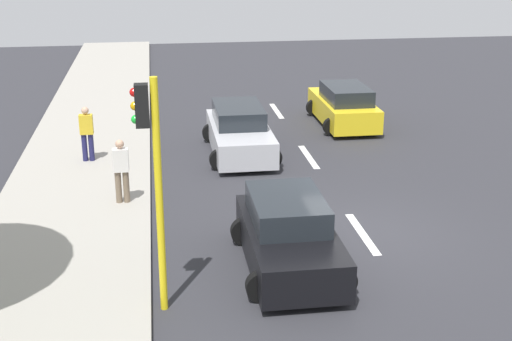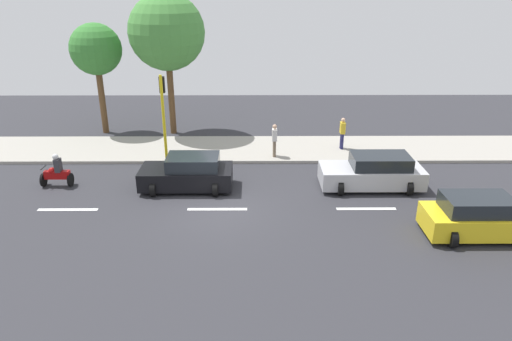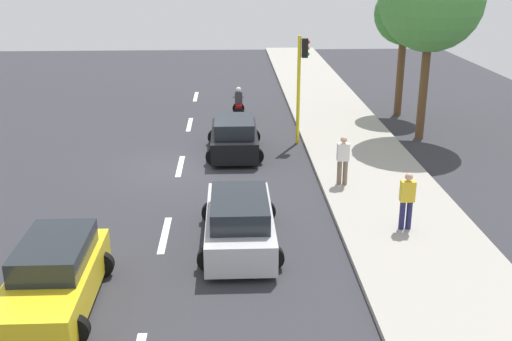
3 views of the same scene
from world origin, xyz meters
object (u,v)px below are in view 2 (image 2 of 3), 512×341
(pedestrian_near_signal, at_px, (342,132))
(traffic_light_corner, at_px, (163,108))
(car_silver, at_px, (373,172))
(motorcycle, at_px, (57,173))
(car_yellow_cab, at_px, (482,217))
(pedestrian_by_tree, at_px, (274,139))
(street_tree_south, at_px, (96,50))
(car_black, at_px, (188,173))
(street_tree_center, at_px, (167,32))

(pedestrian_near_signal, height_order, traffic_light_corner, traffic_light_corner)
(car_silver, bearing_deg, traffic_light_corner, 74.09)
(motorcycle, xyz_separation_m, pedestrian_near_signal, (4.51, -13.44, 0.42))
(car_yellow_cab, xyz_separation_m, pedestrian_by_tree, (7.78, 7.08, 0.35))
(car_yellow_cab, bearing_deg, pedestrian_by_tree, 42.28)
(car_silver, relative_size, motorcycle, 2.91)
(traffic_light_corner, relative_size, street_tree_south, 0.71)
(car_silver, xyz_separation_m, pedestrian_by_tree, (3.57, 4.19, 0.35))
(car_black, xyz_separation_m, pedestrian_near_signal, (4.79, -7.59, 0.35))
(street_tree_center, bearing_deg, car_silver, -128.54)
(car_black, height_order, traffic_light_corner, traffic_light_corner)
(car_black, distance_m, car_yellow_cab, 11.77)
(street_tree_center, bearing_deg, motorcycle, 153.35)
(pedestrian_by_tree, distance_m, street_tree_south, 11.61)
(street_tree_south, bearing_deg, street_tree_center, -91.76)
(motorcycle, height_order, traffic_light_corner, traffic_light_corner)
(pedestrian_by_tree, bearing_deg, car_black, 132.67)
(car_yellow_cab, distance_m, motorcycle, 17.43)
(car_silver, height_order, traffic_light_corner, traffic_light_corner)
(traffic_light_corner, distance_m, street_tree_center, 6.06)
(car_silver, relative_size, pedestrian_by_tree, 2.64)
(pedestrian_near_signal, height_order, street_tree_south, street_tree_south)
(traffic_light_corner, bearing_deg, pedestrian_by_tree, -80.97)
(car_yellow_cab, distance_m, street_tree_south, 21.46)
(car_black, height_order, pedestrian_by_tree, pedestrian_by_tree)
(street_tree_south, bearing_deg, pedestrian_near_signal, -104.07)
(car_silver, distance_m, pedestrian_by_tree, 5.51)
(car_silver, xyz_separation_m, traffic_light_corner, (2.72, 9.53, 2.22))
(motorcycle, relative_size, street_tree_south, 0.24)
(motorcycle, distance_m, pedestrian_by_tree, 10.36)
(car_black, xyz_separation_m, traffic_light_corner, (2.78, 1.41, 2.22))
(street_tree_center, bearing_deg, car_black, -166.52)
(pedestrian_near_signal, bearing_deg, traffic_light_corner, 102.58)
(car_silver, xyz_separation_m, car_black, (-0.06, 8.12, -0.00))
(motorcycle, xyz_separation_m, street_tree_south, (7.93, 0.18, 4.21))
(car_black, xyz_separation_m, car_yellow_cab, (-4.15, -11.01, 0.00))
(car_silver, distance_m, street_tree_south, 16.85)
(car_silver, xyz_separation_m, street_tree_south, (8.14, 14.16, 4.15))
(car_silver, relative_size, pedestrian_near_signal, 2.64)
(car_yellow_cab, height_order, traffic_light_corner, traffic_light_corner)
(car_yellow_cab, relative_size, street_tree_south, 0.66)
(motorcycle, xyz_separation_m, street_tree_center, (7.80, -3.92, 5.19))
(street_tree_south, distance_m, street_tree_center, 4.22)
(motorcycle, relative_size, traffic_light_corner, 0.34)
(car_silver, bearing_deg, pedestrian_near_signal, 6.47)
(pedestrian_by_tree, height_order, traffic_light_corner, traffic_light_corner)
(car_silver, bearing_deg, car_yellow_cab, -145.60)
(car_silver, xyz_separation_m, motorcycle, (0.21, 13.98, -0.07))
(car_black, relative_size, street_tree_south, 0.63)
(pedestrian_near_signal, height_order, pedestrian_by_tree, same)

